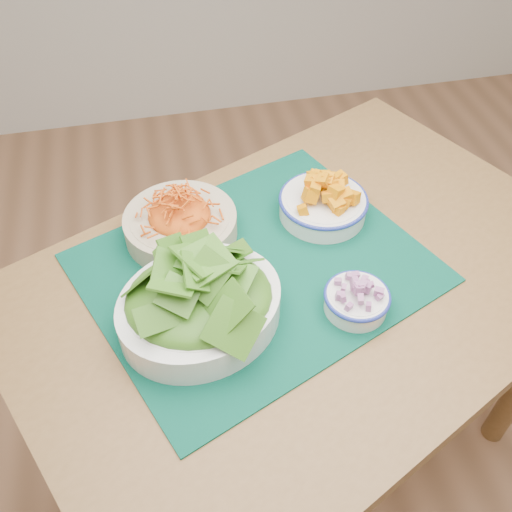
% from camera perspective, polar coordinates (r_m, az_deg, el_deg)
% --- Properties ---
extents(table, '(1.32, 1.14, 0.75)m').
position_cam_1_polar(table, '(1.17, 5.07, -5.46)').
color(table, brown).
rests_on(table, ground).
extents(placemat, '(0.75, 0.69, 0.00)m').
position_cam_1_polar(placemat, '(1.09, 0.00, -1.16)').
color(placemat, '#012E24').
rests_on(placemat, table).
extents(carrot_bowl, '(0.23, 0.23, 0.09)m').
position_cam_1_polar(carrot_bowl, '(1.13, -7.61, 3.69)').
color(carrot_bowl, '#BFAF8E').
rests_on(carrot_bowl, placemat).
extents(squash_bowl, '(0.21, 0.21, 0.09)m').
position_cam_1_polar(squash_bowl, '(1.18, 6.77, 5.63)').
color(squash_bowl, white).
rests_on(squash_bowl, placemat).
extents(lettuce_bowl, '(0.36, 0.34, 0.14)m').
position_cam_1_polar(lettuce_bowl, '(0.96, -5.74, -4.07)').
color(lettuce_bowl, white).
rests_on(lettuce_bowl, placemat).
extents(onion_bowl, '(0.12, 0.12, 0.06)m').
position_cam_1_polar(onion_bowl, '(1.02, 10.05, -4.15)').
color(onion_bowl, white).
rests_on(onion_bowl, placemat).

